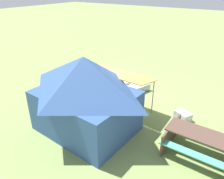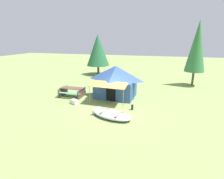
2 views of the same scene
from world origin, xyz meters
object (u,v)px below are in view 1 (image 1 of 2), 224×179
(fuel_can, at_px, (91,87))
(cooler_box, at_px, (183,116))
(canvas_cabin_tent, at_px, (86,94))
(picnic_table, at_px, (200,141))
(beached_rowboat, at_px, (127,81))

(fuel_can, bearing_deg, cooler_box, -179.79)
(cooler_box, relative_size, fuel_can, 1.60)
(canvas_cabin_tent, bearing_deg, cooler_box, -136.58)
(picnic_table, relative_size, fuel_can, 5.44)
(beached_rowboat, xyz_separation_m, fuel_can, (1.05, 1.58, -0.01))
(cooler_box, height_order, fuel_can, fuel_can)
(picnic_table, bearing_deg, beached_rowboat, -35.57)
(beached_rowboat, height_order, picnic_table, picnic_table)
(canvas_cabin_tent, xyz_separation_m, cooler_box, (-2.62, -2.48, -1.23))
(canvas_cabin_tent, distance_m, cooler_box, 3.82)
(cooler_box, bearing_deg, beached_rowboat, -24.55)
(beached_rowboat, height_order, cooler_box, beached_rowboat)
(canvas_cabin_tent, bearing_deg, picnic_table, -166.42)
(canvas_cabin_tent, relative_size, picnic_table, 1.94)
(beached_rowboat, height_order, canvas_cabin_tent, canvas_cabin_tent)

